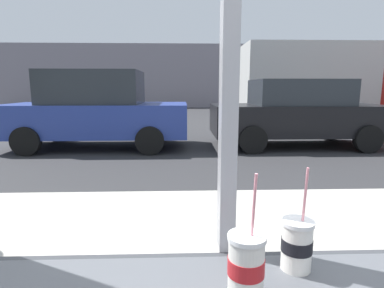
# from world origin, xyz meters

# --- Properties ---
(ground_plane) EXTENTS (60.00, 60.00, 0.00)m
(ground_plane) POSITION_xyz_m (0.00, 8.00, 0.00)
(ground_plane) COLOR #2D2D30
(sidewalk_strip) EXTENTS (16.00, 2.80, 0.15)m
(sidewalk_strip) POSITION_xyz_m (0.00, 1.60, 0.08)
(sidewalk_strip) COLOR #B2ADA3
(sidewalk_strip) RESTS_ON ground
(building_facade_far) EXTENTS (28.00, 1.20, 4.67)m
(building_facade_far) POSITION_xyz_m (0.00, 23.42, 2.34)
(building_facade_far) COLOR gray
(building_facade_far) RESTS_ON ground
(soda_cup_left) EXTENTS (0.09, 0.09, 0.32)m
(soda_cup_left) POSITION_xyz_m (0.01, -0.17, 1.04)
(soda_cup_left) COLOR silver
(soda_cup_left) RESTS_ON window_counter
(soda_cup_right) EXTENTS (0.09, 0.09, 0.31)m
(soda_cup_right) POSITION_xyz_m (0.18, -0.06, 1.03)
(soda_cup_right) COLOR white
(soda_cup_right) RESTS_ON window_counter
(parked_car_blue) EXTENTS (4.36, 2.06, 1.88)m
(parked_car_blue) POSITION_xyz_m (-2.21, 6.90, 0.93)
(parked_car_blue) COLOR #283D93
(parked_car_blue) RESTS_ON ground
(parked_car_black) EXTENTS (4.28, 1.98, 1.67)m
(parked_car_black) POSITION_xyz_m (2.79, 6.90, 0.86)
(parked_car_black) COLOR black
(parked_car_black) RESTS_ON ground
(box_truck) EXTENTS (6.74, 2.44, 3.17)m
(box_truck) POSITION_xyz_m (5.53, 11.77, 1.70)
(box_truck) COLOR beige
(box_truck) RESTS_ON ground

